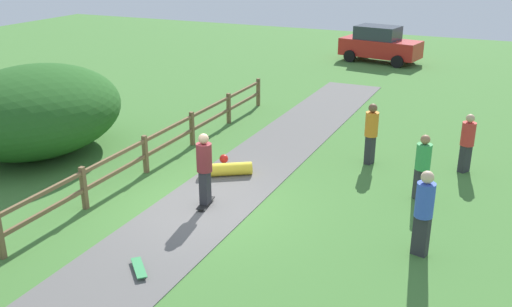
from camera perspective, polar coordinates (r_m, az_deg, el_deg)
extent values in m
plane|color=#427533|center=(14.22, -5.21, -5.34)|extent=(60.00, 60.00, 0.00)
cube|color=#605E5B|center=(14.22, -5.22, -5.30)|extent=(2.40, 28.00, 0.02)
cube|color=brown|center=(14.47, -16.85, -3.33)|extent=(0.12, 0.12, 1.10)
cube|color=brown|center=(16.32, -11.02, -0.07)|extent=(0.12, 0.12, 1.10)
cube|color=brown|center=(18.34, -6.42, 2.50)|extent=(0.12, 0.12, 1.10)
cube|color=brown|center=(20.48, -2.75, 4.53)|extent=(0.12, 0.12, 1.10)
cube|color=brown|center=(22.72, 0.22, 6.16)|extent=(0.12, 0.12, 1.10)
cube|color=brown|center=(15.38, -13.74, -1.78)|extent=(0.08, 18.00, 0.09)
cube|color=brown|center=(15.22, -13.88, -0.21)|extent=(0.08, 18.00, 0.09)
ellipsoid|color=#23561E|center=(18.60, -21.12, 4.06)|extent=(4.68, 5.62, 2.70)
cube|color=black|center=(14.21, -5.06, -4.94)|extent=(0.31, 0.82, 0.02)
cylinder|color=silver|center=(14.49, -4.93, -4.60)|extent=(0.04, 0.06, 0.06)
cylinder|color=silver|center=(14.44, -4.37, -4.68)|extent=(0.04, 0.06, 0.06)
cylinder|color=silver|center=(14.02, -5.75, -5.53)|extent=(0.04, 0.06, 0.06)
cylinder|color=silver|center=(13.97, -5.18, -5.61)|extent=(0.04, 0.06, 0.06)
cube|color=#2D2D33|center=(14.03, -5.11, -3.35)|extent=(0.24, 0.35, 0.84)
cylinder|color=maroon|center=(13.74, -5.21, -0.40)|extent=(0.43, 0.43, 0.70)
sphere|color=tan|center=(13.58, -5.28, 1.48)|extent=(0.25, 0.25, 0.25)
cylinder|color=yellow|center=(15.91, -2.97, -1.59)|extent=(1.39, 1.07, 0.36)
sphere|color=red|center=(16.68, -3.24, -0.53)|extent=(0.26, 0.26, 0.26)
cube|color=#338C4C|center=(11.77, -11.64, -11.12)|extent=(0.71, 0.71, 0.02)
cylinder|color=silver|center=(12.02, -12.21, -10.68)|extent=(0.06, 0.06, 0.06)
cylinder|color=silver|center=(12.04, -11.49, -10.57)|extent=(0.06, 0.06, 0.06)
cylinder|color=silver|center=(11.54, -11.76, -12.05)|extent=(0.06, 0.06, 0.06)
cylinder|color=silver|center=(11.56, -11.01, -11.94)|extent=(0.06, 0.06, 0.06)
cube|color=#2D2D33|center=(17.05, 11.32, 0.38)|extent=(0.26, 0.36, 0.85)
cylinder|color=orange|center=(16.81, 11.51, 2.89)|extent=(0.45, 0.45, 0.71)
sphere|color=brown|center=(16.67, 11.62, 4.48)|extent=(0.26, 0.26, 0.26)
cube|color=#2D2D33|center=(15.06, 16.14, -2.92)|extent=(0.38, 0.35, 0.80)
cylinder|color=green|center=(14.79, 16.41, -0.31)|extent=(0.53, 0.53, 0.67)
sphere|color=#9E704C|center=(14.64, 16.59, 1.35)|extent=(0.24, 0.24, 0.24)
cube|color=#2D2D33|center=(12.43, 16.17, -7.88)|extent=(0.36, 0.27, 0.88)
cylinder|color=blue|center=(12.07, 16.55, -4.49)|extent=(0.46, 0.46, 0.74)
sphere|color=beige|center=(11.88, 16.79, -2.29)|extent=(0.27, 0.27, 0.27)
cube|color=#2D2D33|center=(17.19, 20.17, -0.46)|extent=(0.33, 0.38, 0.80)
cylinder|color=red|center=(16.95, 20.47, 1.85)|extent=(0.52, 0.52, 0.66)
sphere|color=tan|center=(16.82, 20.66, 3.31)|extent=(0.24, 0.24, 0.24)
cube|color=red|center=(31.92, 12.32, 10.29)|extent=(4.43, 2.40, 0.90)
cube|color=#2D333D|center=(31.86, 12.10, 11.75)|extent=(2.44, 1.91, 0.70)
cylinder|color=black|center=(32.33, 15.11, 9.37)|extent=(0.67, 0.35, 0.64)
cylinder|color=black|center=(30.71, 13.96, 8.91)|extent=(0.67, 0.35, 0.64)
cylinder|color=black|center=(33.31, 10.69, 10.03)|extent=(0.67, 0.35, 0.64)
cylinder|color=black|center=(31.73, 9.37, 9.60)|extent=(0.67, 0.35, 0.64)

